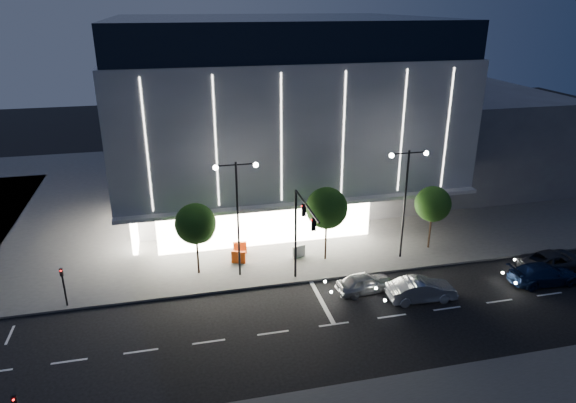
{
  "coord_description": "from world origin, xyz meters",
  "views": [
    {
      "loc": [
        -7.19,
        -27.89,
        19.36
      ],
      "look_at": [
        1.14,
        7.84,
        5.0
      ],
      "focal_mm": 32.0,
      "sensor_mm": 36.0,
      "label": 1
    }
  ],
  "objects_px": {
    "traffic_mast": "(301,224)",
    "car_fourth": "(554,261)",
    "barrier_a": "(240,248)",
    "street_lamp_west": "(237,203)",
    "tree_right": "(433,206)",
    "barrier_d": "(299,251)",
    "car_second": "(421,290)",
    "tree_mid": "(327,210)",
    "barrier_c": "(238,257)",
    "street_lamp_east": "(406,189)",
    "tree_left": "(196,226)",
    "car_third": "(544,274)",
    "ped_signal_far": "(63,283)",
    "car_lead": "(365,283)"
  },
  "relations": [
    {
      "from": "street_lamp_east",
      "to": "tree_left",
      "type": "distance_m",
      "value": 16.12
    },
    {
      "from": "street_lamp_east",
      "to": "barrier_a",
      "type": "height_order",
      "value": "street_lamp_east"
    },
    {
      "from": "car_second",
      "to": "car_lead",
      "type": "bearing_deg",
      "value": 63.76
    },
    {
      "from": "street_lamp_east",
      "to": "tree_mid",
      "type": "height_order",
      "value": "street_lamp_east"
    },
    {
      "from": "tree_mid",
      "to": "tree_left",
      "type": "bearing_deg",
      "value": -180.0
    },
    {
      "from": "car_lead",
      "to": "barrier_a",
      "type": "relative_size",
      "value": 3.83
    },
    {
      "from": "barrier_d",
      "to": "street_lamp_west",
      "type": "bearing_deg",
      "value": -174.85
    },
    {
      "from": "street_lamp_east",
      "to": "ped_signal_far",
      "type": "bearing_deg",
      "value": -176.56
    },
    {
      "from": "street_lamp_east",
      "to": "tree_right",
      "type": "bearing_deg",
      "value": 18.63
    },
    {
      "from": "street_lamp_west",
      "to": "tree_right",
      "type": "height_order",
      "value": "street_lamp_west"
    },
    {
      "from": "car_third",
      "to": "barrier_c",
      "type": "bearing_deg",
      "value": 71.57
    },
    {
      "from": "traffic_mast",
      "to": "car_second",
      "type": "height_order",
      "value": "traffic_mast"
    },
    {
      "from": "ped_signal_far",
      "to": "car_lead",
      "type": "relative_size",
      "value": 0.71
    },
    {
      "from": "traffic_mast",
      "to": "street_lamp_west",
      "type": "xyz_separation_m",
      "value": [
        -4.0,
        2.66,
        0.93
      ]
    },
    {
      "from": "tree_right",
      "to": "car_second",
      "type": "bearing_deg",
      "value": -121.09
    },
    {
      "from": "tree_mid",
      "to": "barrier_c",
      "type": "xyz_separation_m",
      "value": [
        -6.87,
        0.86,
        -3.68
      ]
    },
    {
      "from": "street_lamp_east",
      "to": "barrier_d",
      "type": "relative_size",
      "value": 8.18
    },
    {
      "from": "tree_left",
      "to": "tree_mid",
      "type": "distance_m",
      "value": 10.0
    },
    {
      "from": "tree_mid",
      "to": "car_third",
      "type": "height_order",
      "value": "tree_mid"
    },
    {
      "from": "car_fourth",
      "to": "barrier_a",
      "type": "xyz_separation_m",
      "value": [
        -23.17,
        7.93,
        -0.11
      ]
    },
    {
      "from": "street_lamp_west",
      "to": "street_lamp_east",
      "type": "xyz_separation_m",
      "value": [
        13.0,
        0.0,
        0.0
      ]
    },
    {
      "from": "traffic_mast",
      "to": "tree_mid",
      "type": "relative_size",
      "value": 1.15
    },
    {
      "from": "tree_right",
      "to": "barrier_c",
      "type": "distance_m",
      "value": 16.22
    },
    {
      "from": "car_lead",
      "to": "barrier_c",
      "type": "xyz_separation_m",
      "value": [
        -8.21,
        6.06,
        -0.07
      ]
    },
    {
      "from": "street_lamp_west",
      "to": "car_third",
      "type": "distance_m",
      "value": 22.96
    },
    {
      "from": "tree_right",
      "to": "barrier_a",
      "type": "bearing_deg",
      "value": 170.92
    },
    {
      "from": "tree_mid",
      "to": "car_lead",
      "type": "xyz_separation_m",
      "value": [
        1.34,
        -5.2,
        -3.62
      ]
    },
    {
      "from": "street_lamp_west",
      "to": "ped_signal_far",
      "type": "bearing_deg",
      "value": -172.87
    },
    {
      "from": "car_third",
      "to": "barrier_a",
      "type": "relative_size",
      "value": 4.73
    },
    {
      "from": "street_lamp_east",
      "to": "barrier_c",
      "type": "relative_size",
      "value": 8.18
    },
    {
      "from": "traffic_mast",
      "to": "car_fourth",
      "type": "distance_m",
      "value": 20.21
    },
    {
      "from": "tree_left",
      "to": "barrier_a",
      "type": "height_order",
      "value": "tree_left"
    },
    {
      "from": "ped_signal_far",
      "to": "car_fourth",
      "type": "height_order",
      "value": "ped_signal_far"
    },
    {
      "from": "car_third",
      "to": "traffic_mast",
      "type": "bearing_deg",
      "value": 81.01
    },
    {
      "from": "car_fourth",
      "to": "barrier_d",
      "type": "distance_m",
      "value": 19.69
    },
    {
      "from": "ped_signal_far",
      "to": "barrier_a",
      "type": "distance_m",
      "value": 13.52
    },
    {
      "from": "car_lead",
      "to": "car_fourth",
      "type": "distance_m",
      "value": 15.31
    },
    {
      "from": "ped_signal_far",
      "to": "barrier_a",
      "type": "height_order",
      "value": "ped_signal_far"
    },
    {
      "from": "tree_right",
      "to": "car_second",
      "type": "height_order",
      "value": "tree_right"
    },
    {
      "from": "street_lamp_west",
      "to": "car_second",
      "type": "xyz_separation_m",
      "value": [
        11.76,
        -6.06,
        -5.17
      ]
    },
    {
      "from": "ped_signal_far",
      "to": "barrier_a",
      "type": "bearing_deg",
      "value": 21.81
    },
    {
      "from": "car_second",
      "to": "barrier_d",
      "type": "bearing_deg",
      "value": 43.42
    },
    {
      "from": "traffic_mast",
      "to": "car_lead",
      "type": "height_order",
      "value": "traffic_mast"
    },
    {
      "from": "ped_signal_far",
      "to": "street_lamp_east",
      "type": "bearing_deg",
      "value": 3.44
    },
    {
      "from": "car_fourth",
      "to": "barrier_c",
      "type": "xyz_separation_m",
      "value": [
        -23.52,
        6.32,
        -0.11
      ]
    },
    {
      "from": "street_lamp_west",
      "to": "car_fourth",
      "type": "xyz_separation_m",
      "value": [
        23.68,
        -4.43,
        -5.2
      ]
    },
    {
      "from": "traffic_mast",
      "to": "car_fourth",
      "type": "height_order",
      "value": "traffic_mast"
    },
    {
      "from": "car_fourth",
      "to": "barrier_d",
      "type": "xyz_separation_m",
      "value": [
        -18.68,
        6.24,
        -0.11
      ]
    },
    {
      "from": "ped_signal_far",
      "to": "car_third",
      "type": "xyz_separation_m",
      "value": [
        33.53,
        -4.53,
        -1.13
      ]
    },
    {
      "from": "barrier_a",
      "to": "car_fourth",
      "type": "bearing_deg",
      "value": -12.98
    }
  ]
}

